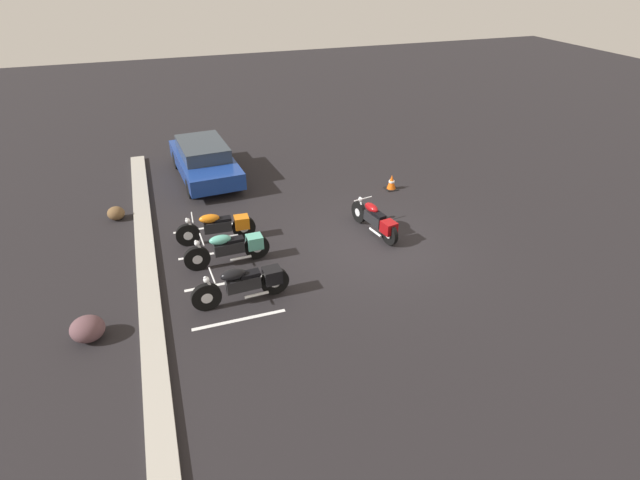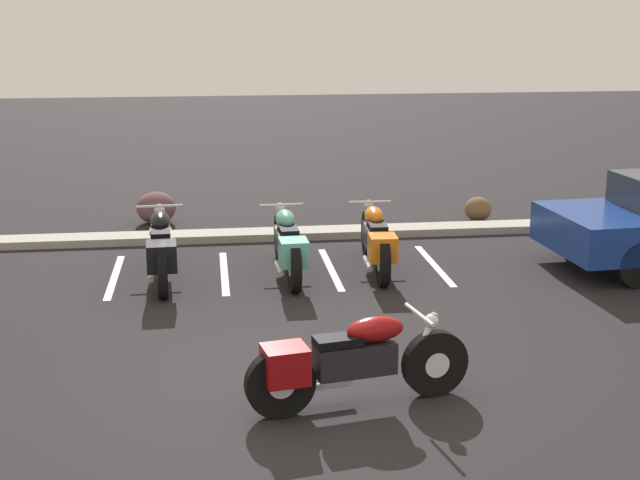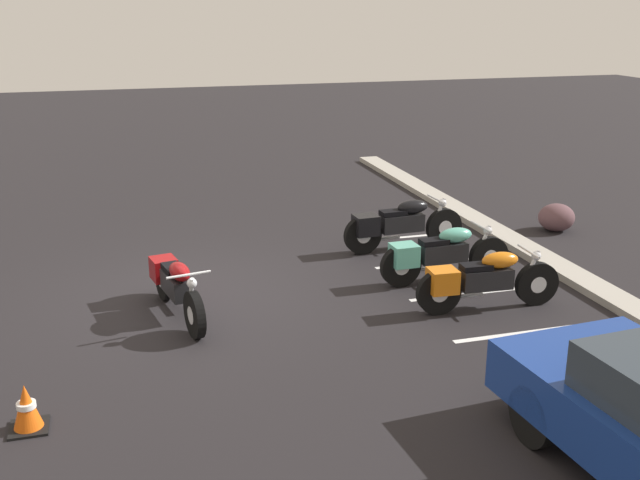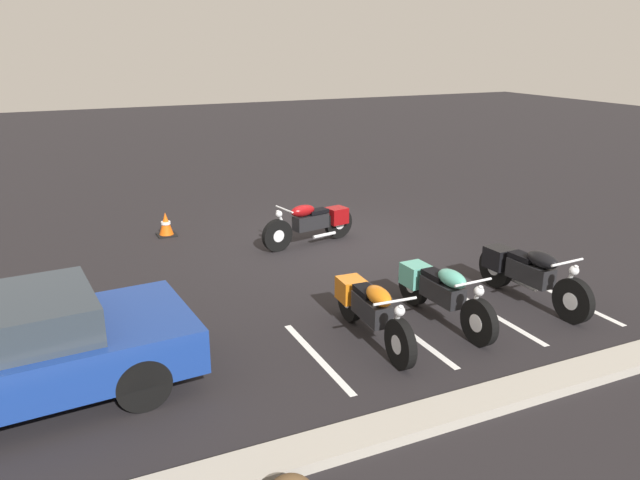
{
  "view_description": "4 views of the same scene",
  "coord_description": "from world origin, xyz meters",
  "px_view_note": "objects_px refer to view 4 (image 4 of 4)",
  "views": [
    {
      "loc": [
        -10.72,
        5.34,
        7.15
      ],
      "look_at": [
        -0.45,
        1.78,
        0.76
      ],
      "focal_mm": 28.0,
      "sensor_mm": 36.0,
      "label": 1
    },
    {
      "loc": [
        -0.62,
        -7.76,
        3.58
      ],
      "look_at": [
        0.67,
        2.45,
        0.89
      ],
      "focal_mm": 50.0,
      "sensor_mm": 36.0,
      "label": 2
    },
    {
      "loc": [
        10.72,
        -1.05,
        4.28
      ],
      "look_at": [
        0.49,
        1.9,
        0.9
      ],
      "focal_mm": 42.0,
      "sensor_mm": 36.0,
      "label": 3
    },
    {
      "loc": [
        5.63,
        10.93,
        4.01
      ],
      "look_at": [
        1.56,
        2.16,
        0.91
      ],
      "focal_mm": 35.0,
      "sensor_mm": 36.0,
      "label": 4
    }
  ],
  "objects_px": {
    "motorcycle_maroon_featured": "(313,222)",
    "parked_bike_2": "(370,308)",
    "parked_bike_1": "(440,291)",
    "traffic_cone": "(166,225)",
    "parked_bike_0": "(527,272)"
  },
  "relations": [
    {
      "from": "parked_bike_2",
      "to": "traffic_cone",
      "type": "xyz_separation_m",
      "value": [
        1.59,
        -6.08,
        -0.22
      ]
    },
    {
      "from": "parked_bike_0",
      "to": "traffic_cone",
      "type": "distance_m",
      "value": 7.49
    },
    {
      "from": "motorcycle_maroon_featured",
      "to": "parked_bike_1",
      "type": "xyz_separation_m",
      "value": [
        -0.18,
        4.17,
        0.01
      ]
    },
    {
      "from": "parked_bike_0",
      "to": "parked_bike_1",
      "type": "height_order",
      "value": "parked_bike_0"
    },
    {
      "from": "parked_bike_1",
      "to": "parked_bike_2",
      "type": "relative_size",
      "value": 1.01
    },
    {
      "from": "parked_bike_1",
      "to": "parked_bike_2",
      "type": "bearing_deg",
      "value": -87.47
    },
    {
      "from": "parked_bike_2",
      "to": "motorcycle_maroon_featured",
      "type": "bearing_deg",
      "value": 168.72
    },
    {
      "from": "motorcycle_maroon_featured",
      "to": "parked_bike_2",
      "type": "distance_m",
      "value": 4.4
    },
    {
      "from": "traffic_cone",
      "to": "parked_bike_0",
      "type": "bearing_deg",
      "value": 127.23
    },
    {
      "from": "motorcycle_maroon_featured",
      "to": "parked_bike_2",
      "type": "relative_size",
      "value": 0.97
    },
    {
      "from": "motorcycle_maroon_featured",
      "to": "parked_bike_2",
      "type": "height_order",
      "value": "parked_bike_2"
    },
    {
      "from": "motorcycle_maroon_featured",
      "to": "parked_bike_1",
      "type": "height_order",
      "value": "parked_bike_1"
    },
    {
      "from": "traffic_cone",
      "to": "parked_bike_2",
      "type": "bearing_deg",
      "value": 104.64
    },
    {
      "from": "parked_bike_1",
      "to": "traffic_cone",
      "type": "xyz_separation_m",
      "value": [
        2.83,
        -5.98,
        -0.23
      ]
    },
    {
      "from": "parked_bike_0",
      "to": "parked_bike_2",
      "type": "distance_m",
      "value": 2.94
    }
  ]
}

